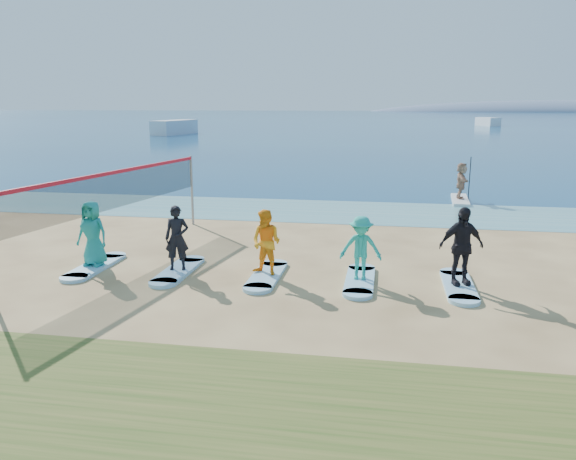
% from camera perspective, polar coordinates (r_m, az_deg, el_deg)
% --- Properties ---
extents(ground, '(600.00, 600.00, 0.00)m').
position_cam_1_polar(ground, '(13.04, -0.49, -6.68)').
color(ground, tan).
rests_on(ground, ground).
extents(shallow_water, '(600.00, 600.00, 0.00)m').
position_cam_1_polar(shallow_water, '(23.11, 4.24, 1.93)').
color(shallow_water, teal).
rests_on(shallow_water, ground).
extents(ocean, '(600.00, 600.00, 0.00)m').
position_cam_1_polar(ocean, '(172.16, 9.41, 11.18)').
color(ocean, navy).
rests_on(ocean, ground).
extents(island_ridge, '(220.00, 56.00, 18.00)m').
position_cam_1_polar(island_ridge, '(325.61, 27.03, 10.66)').
color(island_ridge, slate).
rests_on(island_ridge, ground).
extents(volleyball_net, '(1.51, 8.98, 2.50)m').
position_cam_1_polar(volleyball_net, '(16.80, -17.19, 3.86)').
color(volleyball_net, gray).
rests_on(volleyball_net, ground).
extents(paddleboard, '(0.90, 3.04, 0.12)m').
position_cam_1_polar(paddleboard, '(26.63, 17.07, 2.96)').
color(paddleboard, silver).
rests_on(paddleboard, ground).
extents(paddleboarder, '(0.52, 1.51, 1.62)m').
position_cam_1_polar(paddleboarder, '(26.50, 17.20, 4.81)').
color(paddleboarder, tan).
rests_on(paddleboarder, paddleboard).
extents(boat_offshore_a, '(4.02, 9.04, 1.98)m').
position_cam_1_polar(boat_offshore_a, '(81.73, -11.41, 9.49)').
color(boat_offshore_a, silver).
rests_on(boat_offshore_a, ground).
extents(boat_offshore_b, '(4.05, 6.56, 1.59)m').
position_cam_1_polar(boat_offshore_b, '(116.82, 19.61, 9.93)').
color(boat_offshore_b, silver).
rests_on(boat_offshore_b, ground).
extents(surfboard_0, '(0.70, 2.20, 0.09)m').
position_cam_1_polar(surfboard_0, '(16.02, -19.02, -3.51)').
color(surfboard_0, '#95CDE7').
rests_on(surfboard_0, ground).
extents(student_0, '(0.89, 0.61, 1.74)m').
position_cam_1_polar(student_0, '(15.79, -19.26, -0.32)').
color(student_0, teal).
rests_on(student_0, surfboard_0).
extents(surfboard_1, '(0.70, 2.20, 0.09)m').
position_cam_1_polar(surfboard_1, '(15.03, -11.07, -4.09)').
color(surfboard_1, '#95CDE7').
rests_on(surfboard_1, ground).
extents(student_1, '(0.69, 0.53, 1.69)m').
position_cam_1_polar(student_1, '(14.80, -11.22, -0.80)').
color(student_1, black).
rests_on(student_1, surfboard_1).
extents(surfboard_2, '(0.70, 2.20, 0.09)m').
position_cam_1_polar(surfboard_2, '(14.37, -2.19, -4.64)').
color(surfboard_2, '#95CDE7').
rests_on(surfboard_2, ground).
extents(student_2, '(0.97, 0.87, 1.66)m').
position_cam_1_polar(student_2, '(14.13, -2.22, -1.26)').
color(student_2, '#FF9D1A').
rests_on(student_2, surfboard_2).
extents(surfboard_3, '(0.70, 2.20, 0.09)m').
position_cam_1_polar(surfboard_3, '(14.08, 7.30, -5.11)').
color(surfboard_3, '#95CDE7').
rests_on(surfboard_3, ground).
extents(student_3, '(1.04, 0.62, 1.58)m').
position_cam_1_polar(student_3, '(13.85, 7.40, -1.81)').
color(student_3, teal).
rests_on(student_3, surfboard_3).
extents(surfboard_4, '(0.70, 2.20, 0.09)m').
position_cam_1_polar(surfboard_4, '(14.19, 16.93, -5.44)').
color(surfboard_4, '#95CDE7').
rests_on(surfboard_4, ground).
extents(student_4, '(1.20, 0.80, 1.89)m').
position_cam_1_polar(student_4, '(13.92, 17.19, -1.57)').
color(student_4, black).
rests_on(student_4, surfboard_4).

